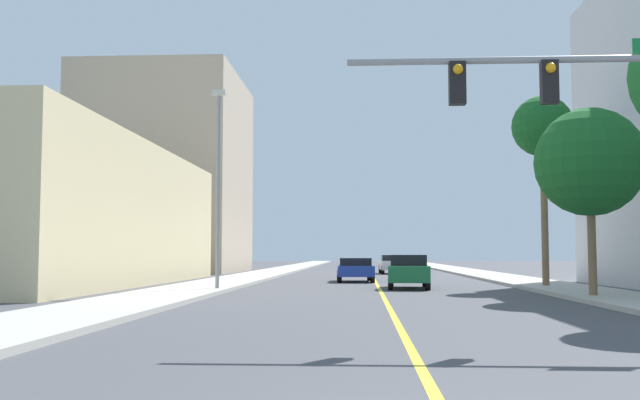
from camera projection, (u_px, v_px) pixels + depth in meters
The scene contains 13 objects.
ground at pixel (373, 277), 46.97m from camera, with size 192.00×192.00×0.00m, color #47474C.
sidewalk_left at pixel (254, 276), 47.41m from camera, with size 3.31×168.00×0.15m, color #B2ADA3.
sidewalk_right at pixel (495, 276), 46.54m from camera, with size 3.31×168.00×0.15m, color #B2ADA3.
lane_marking_center at pixel (373, 277), 46.97m from camera, with size 0.16×144.00×0.01m, color yellow.
building_left_near at pixel (34, 215), 36.55m from camera, with size 12.52×26.40×6.95m, color beige.
building_left_far at pixel (167, 175), 61.34m from camera, with size 12.34×15.06×16.35m, color tan.
traffic_signal_mast at pixel (619, 116), 13.97m from camera, with size 7.68×0.36×5.56m.
street_lamp at pixel (218, 178), 29.75m from camera, with size 0.56×0.28×8.13m.
palm_mid at pixel (590, 163), 24.89m from camera, with size 3.72×3.72×6.39m.
palm_far at pixel (542, 129), 32.49m from camera, with size 2.71×2.71×8.44m.
car_blue at pixel (355, 269), 39.85m from camera, with size 2.11×4.32×1.30m.
car_green at pixel (408, 271), 32.18m from camera, with size 1.96×4.31×1.49m.
car_silver at pixel (392, 264), 55.22m from camera, with size 1.93×4.48×1.42m.
Camera 1 is at (-0.81, -5.33, 1.57)m, focal length 40.87 mm.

